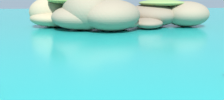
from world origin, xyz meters
TOP-DOWN VIEW (x-y plane):
  - islet_large at (-3.33, 61.43)m, footprint 31.74×28.97m
  - islet_small at (19.55, 65.72)m, footprint 25.37×20.33m

SIDE VIEW (x-z plane):
  - islet_small at x=19.55m, z-range -0.25..7.08m
  - islet_large at x=-3.33m, z-range -1.09..8.62m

